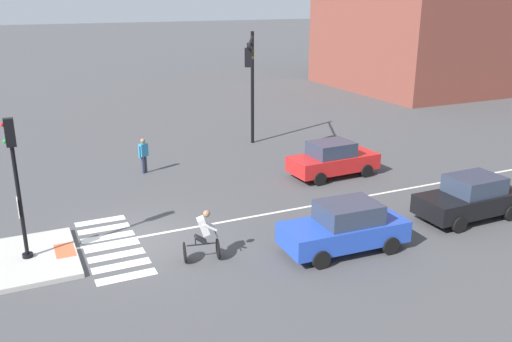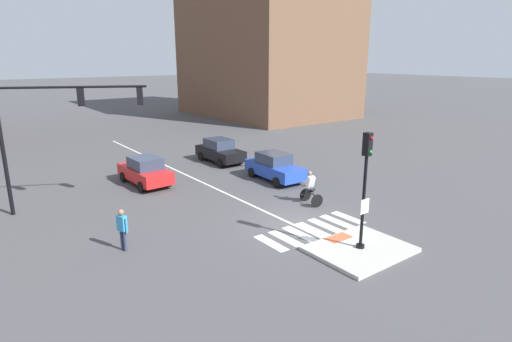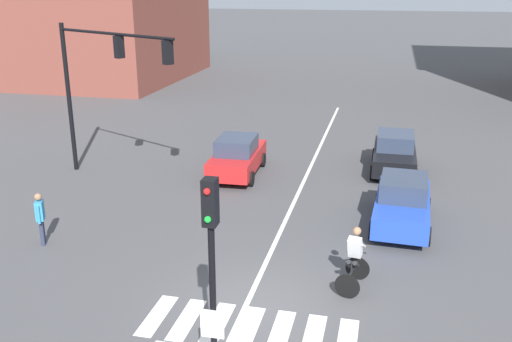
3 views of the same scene
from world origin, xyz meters
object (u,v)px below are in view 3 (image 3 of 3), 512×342
traffic_light_mast (98,73)px  cyclist (354,257)px  signal_pole (212,273)px  pedestrian_at_curb_left (40,215)px  car_red_westbound_far (237,156)px  car_black_eastbound_far (394,153)px  car_blue_eastbound_mid (402,203)px

traffic_light_mast → cyclist: traffic_light_mast is taller
signal_pole → pedestrian_at_curb_left: bearing=142.8°
signal_pole → car_red_westbound_far: signal_pole is taller
traffic_light_mast → car_black_eastbound_far: size_ratio=1.49×
traffic_light_mast → car_blue_eastbound_mid: (11.59, -1.93, -3.54)m
cyclist → car_blue_eastbound_mid: bearing=74.0°
signal_pole → cyclist: bearing=66.2°
signal_pole → car_red_westbound_far: 13.73m
traffic_light_mast → car_blue_eastbound_mid: 12.28m
cyclist → car_red_westbound_far: bearing=123.2°
cyclist → traffic_light_mast: bearing=148.5°
signal_pole → car_black_eastbound_far: bearing=78.1°
car_black_eastbound_far → car_blue_eastbound_mid: same height
signal_pole → car_black_eastbound_far: signal_pole is taller
car_red_westbound_far → cyclist: cyclist is taller
traffic_light_mast → car_black_eastbound_far: traffic_light_mast is taller
car_black_eastbound_far → car_red_westbound_far: bearing=-162.6°
car_blue_eastbound_mid → traffic_light_mast: bearing=170.6°
pedestrian_at_curb_left → signal_pole: bearing=-37.2°
car_red_westbound_far → traffic_light_mast: bearing=-159.8°
traffic_light_mast → pedestrian_at_curb_left: (0.90, -5.91, -3.37)m
signal_pole → car_blue_eastbound_mid: (3.49, 9.45, -2.01)m
car_black_eastbound_far → pedestrian_at_curb_left: (-10.41, -9.72, 0.17)m
traffic_light_mast → pedestrian_at_curb_left: size_ratio=3.66×
signal_pole → car_blue_eastbound_mid: size_ratio=1.06×
traffic_light_mast → pedestrian_at_curb_left: bearing=-81.4°
car_blue_eastbound_mid → signal_pole: bearing=-110.3°
cyclist → pedestrian_at_curb_left: bearing=177.4°
cyclist → signal_pole: bearing=-113.8°
traffic_light_mast → car_black_eastbound_far: (11.31, 3.81, -3.54)m
car_red_westbound_far → pedestrian_at_curb_left: size_ratio=2.49×
car_black_eastbound_far → traffic_light_mast: bearing=-161.4°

